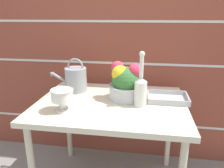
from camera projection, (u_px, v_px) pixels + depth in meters
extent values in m
cube|color=brown|center=(120.00, 42.00, 1.93)|extent=(3.60, 0.08, 2.20)
cube|color=beige|center=(119.00, 122.00, 2.12)|extent=(3.53, 0.00, 0.02)
cube|color=beige|center=(119.00, 63.00, 1.95)|extent=(3.53, 0.00, 0.02)
cube|color=beige|center=(120.00, 21.00, 1.84)|extent=(3.53, 0.00, 0.02)
cube|color=beige|center=(111.00, 104.00, 1.56)|extent=(1.05, 0.81, 0.04)
cylinder|color=beige|center=(69.00, 123.00, 2.07)|extent=(0.04, 0.04, 0.70)
cylinder|color=beige|center=(169.00, 131.00, 1.93)|extent=(0.04, 0.04, 0.70)
cylinder|color=#93999E|center=(76.00, 80.00, 1.75)|extent=(0.17, 0.17, 0.19)
cylinder|color=#93999E|center=(60.00, 78.00, 1.76)|extent=(0.14, 0.02, 0.09)
cone|color=#93999E|center=(51.00, 73.00, 1.76)|extent=(0.05, 0.05, 0.06)
torus|color=#93999E|center=(75.00, 66.00, 1.71)|extent=(0.13, 0.01, 0.13)
cylinder|color=silver|center=(63.00, 109.00, 1.41)|extent=(0.11, 0.11, 0.01)
cylinder|color=silver|center=(63.00, 105.00, 1.40)|extent=(0.04, 0.04, 0.05)
sphere|color=silver|center=(63.00, 104.00, 1.40)|extent=(0.05, 0.05, 0.05)
cylinder|color=silver|center=(62.00, 95.00, 1.39)|extent=(0.14, 0.14, 0.07)
torus|color=silver|center=(62.00, 90.00, 1.37)|extent=(0.15, 0.15, 0.01)
cylinder|color=#BCBCC1|center=(126.00, 92.00, 1.59)|extent=(0.24, 0.24, 0.10)
torus|color=#BCBCC1|center=(126.00, 86.00, 1.58)|extent=(0.26, 0.26, 0.01)
sphere|color=#387033|center=(126.00, 81.00, 1.57)|extent=(0.21, 0.21, 0.21)
sphere|color=yellow|center=(120.00, 74.00, 1.55)|extent=(0.12, 0.12, 0.12)
sphere|color=#E03856|center=(118.00, 67.00, 1.58)|extent=(0.09, 0.09, 0.09)
sphere|color=#E03856|center=(135.00, 71.00, 1.53)|extent=(0.10, 0.10, 0.10)
cylinder|color=silver|center=(140.00, 94.00, 1.47)|extent=(0.09, 0.09, 0.17)
cone|color=silver|center=(141.00, 80.00, 1.44)|extent=(0.09, 0.09, 0.03)
cylinder|color=silver|center=(142.00, 67.00, 1.41)|extent=(0.03, 0.03, 0.14)
sphere|color=silver|center=(142.00, 54.00, 1.39)|extent=(0.04, 0.04, 0.04)
cube|color=#B7B7BC|center=(167.00, 100.00, 1.59)|extent=(0.28, 0.21, 0.01)
cube|color=#B7B7BC|center=(169.00, 103.00, 1.48)|extent=(0.28, 0.01, 0.04)
cube|color=#B7B7BC|center=(166.00, 93.00, 1.68)|extent=(0.28, 0.01, 0.04)
cube|color=#B7B7BC|center=(148.00, 96.00, 1.60)|extent=(0.01, 0.21, 0.04)
cube|color=#B7B7BC|center=(188.00, 99.00, 1.56)|extent=(0.01, 0.21, 0.04)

